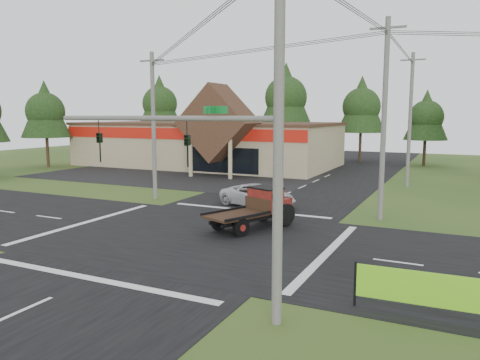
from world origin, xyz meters
The scene contains 19 objects.
ground centered at (0.00, 0.00, 0.00)m, with size 120.00×120.00×0.00m, color #2A4B1B.
road_ns centered at (0.00, 0.00, 0.01)m, with size 12.00×120.00×0.02m, color black.
road_ew centered at (0.00, 0.00, 0.01)m, with size 120.00×12.00×0.02m, color black.
parking_apron centered at (-14.00, 19.00, 0.01)m, with size 28.00×14.00×0.02m, color black.
cvs_building centered at (-15.70, 29.57, 2.78)m, with size 30.40×18.20×9.19m.
traffic_signal_mast centered at (5.82, -7.50, 4.43)m, with size 8.12×0.24×7.00m.
utility_pole_nr centered at (7.50, -7.50, 5.64)m, with size 2.00×0.30×11.00m.
utility_pole_nw centered at (-8.00, 8.00, 5.39)m, with size 2.00×0.30×10.50m.
utility_pole_ne centered at (8.00, 8.00, 5.89)m, with size 2.00×0.30×11.50m.
utility_pole_n centered at (8.00, 22.00, 5.74)m, with size 2.00×0.30×11.20m.
tree_row_a centered at (-30.00, 40.00, 8.05)m, with size 6.72×6.72×12.12m.
tree_row_b centered at (-20.00, 42.00, 6.70)m, with size 5.60×5.60×10.10m.
tree_row_c centered at (-10.00, 41.00, 8.72)m, with size 7.28×7.28×13.13m.
tree_row_d centered at (0.00, 42.00, 7.38)m, with size 6.16×6.16×11.11m.
tree_row_e centered at (8.00, 40.00, 6.03)m, with size 5.04×5.04×9.09m.
tree_side_w centered at (-32.00, 20.00, 6.70)m, with size 5.60×5.60×10.10m.
antique_flatbed_truck centered at (2.12, 2.69, 1.11)m, with size 2.02×5.30×2.21m, color #580C12, non-canonical shape.
roadside_banner centered at (11.43, -5.18, 0.74)m, with size 4.34×0.13×1.48m, color #6CC219, non-canonical shape.
white_pickup centered at (-0.03, 8.51, 0.74)m, with size 2.47×5.35×1.49m, color silver.
Camera 1 is at (12.18, -19.77, 6.11)m, focal length 35.00 mm.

